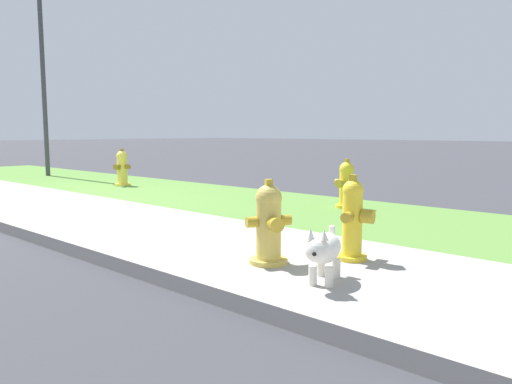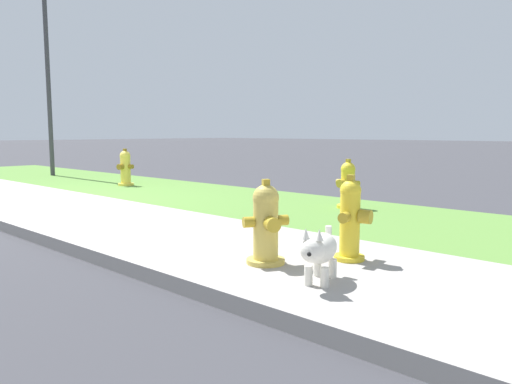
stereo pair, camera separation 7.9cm
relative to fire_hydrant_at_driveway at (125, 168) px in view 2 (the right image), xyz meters
The scene contains 9 objects.
ground_plane 2.67m from the fire_hydrant_at_driveway, 63.17° to the right, with size 120.00×120.00×0.00m, color #38383D.
sidewalk_pavement 2.67m from the fire_hydrant_at_driveway, 63.17° to the right, with size 18.00×2.18×0.01m, color #9E9993.
grass_verge 1.25m from the fire_hydrant_at_driveway, ahead, with size 18.00×2.71×0.01m, color #568438.
fire_hydrant_at_driveway is the anchor object (origin of this frame).
fire_hydrant_near_corner 7.04m from the fire_hydrant_at_driveway, 16.82° to the right, with size 0.33×0.36×0.75m.
fire_hydrant_mid_block 6.81m from the fire_hydrant_at_driveway, 22.64° to the right, with size 0.37×0.39×0.72m.
fire_hydrant_far_end 5.09m from the fire_hydrant_at_driveway, ahead, with size 0.39×0.36×0.72m.
small_white_dog 7.47m from the fire_hydrant_at_driveway, 21.75° to the right, with size 0.35×0.55×0.45m.
street_lamp 4.68m from the fire_hydrant_at_driveway, behind, with size 0.32×0.32×5.40m.
Camera 2 is at (7.83, -3.31, 1.11)m, focal length 35.00 mm.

